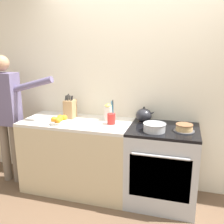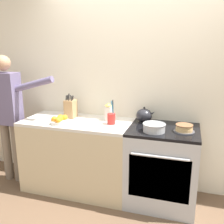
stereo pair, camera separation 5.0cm
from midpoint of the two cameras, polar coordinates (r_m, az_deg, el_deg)
The scene contains 12 objects.
ground_plane at distance 2.97m, azimuth 3.83°, elevation -21.78°, with size 16.00×16.00×0.00m, color brown.
wall_back at distance 3.09m, azimuth 7.13°, elevation 5.89°, with size 8.00×0.04×2.60m.
counter_cabinet at distance 3.22m, azimuth -7.27°, elevation -9.64°, with size 1.32×0.65×0.90m.
stove_range at distance 2.97m, azimuth 11.83°, elevation -11.94°, with size 0.76×0.69×0.90m.
layer_cake at distance 2.74m, azimuth 16.67°, elevation -3.61°, with size 0.22×0.22×0.08m.
tea_kettle at distance 2.99m, azimuth 7.86°, elevation -0.79°, with size 0.23×0.19×0.18m.
mixing_bowl at distance 2.67m, azimuth 10.15°, elevation -3.50°, with size 0.24×0.24×0.09m.
knife_block at distance 3.18m, azimuth -8.99°, elevation 0.77°, with size 0.12×0.15×0.31m.
utensil_crock at distance 2.88m, azimuth 0.37°, elevation -1.46°, with size 0.09×0.09×0.29m.
fruit_bowl at distance 2.96m, azimuth -11.34°, elevation -1.88°, with size 0.22×0.22×0.10m.
milk_carton at distance 3.02m, azimuth -0.38°, elevation -0.06°, with size 0.07×0.07×0.21m.
person_baker at distance 3.46m, azimuth -22.29°, elevation 0.75°, with size 0.94×0.20×1.67m.
Camera 2 is at (0.55, -2.33, 1.75)m, focal length 40.00 mm.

